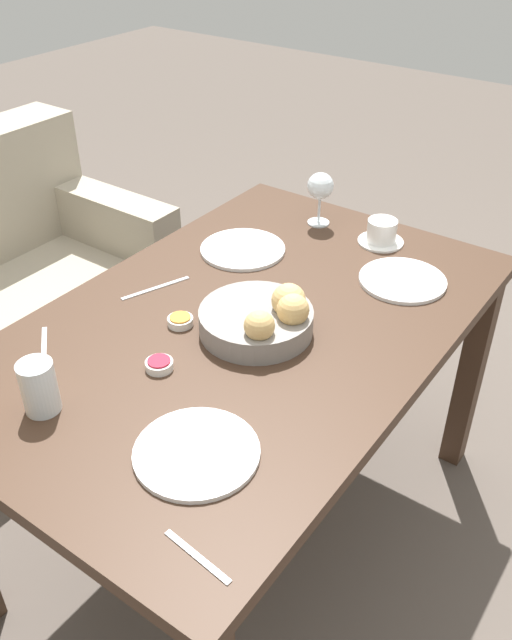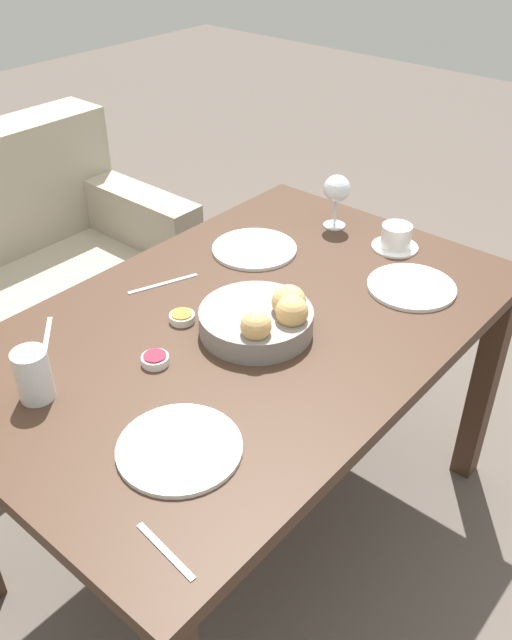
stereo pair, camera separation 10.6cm
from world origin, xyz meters
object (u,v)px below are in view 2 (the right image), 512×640
at_px(bread_basket, 262,319).
at_px(jam_bowl_honey, 182,317).
at_px(fork_silver, 163,284).
at_px(plate_near_left, 179,448).
at_px(wine_glass, 337,190).
at_px(spoon_coffee, 165,551).
at_px(coffee_cup, 396,238).
at_px(jam_bowl_berry, 155,359).
at_px(plate_far_center, 254,249).
at_px(water_tumbler, 33,375).
at_px(knife_silver, 46,341).
at_px(plate_near_right, 411,287).

bearing_deg(bread_basket, jam_bowl_honey, 116.06).
bearing_deg(fork_silver, plate_near_left, -130.17).
distance_m(bread_basket, plate_near_left, 0.40).
bearing_deg(wine_glass, jam_bowl_honey, -178.99).
xyz_separation_m(jam_bowl_honey, fork_silver, (0.08, 0.15, -0.01)).
bearing_deg(spoon_coffee, coffee_cup, 12.45).
bearing_deg(jam_bowl_berry, plate_far_center, 17.56).
distance_m(bread_basket, plate_far_center, 0.39).
xyz_separation_m(bread_basket, plate_near_left, (-0.38, -0.12, -0.03)).
bearing_deg(jam_bowl_berry, plate_near_left, -123.14).
height_order(wine_glass, coffee_cup, wine_glass).
bearing_deg(water_tumbler, coffee_cup, -12.43).
bearing_deg(spoon_coffee, plate_far_center, 32.43).
distance_m(water_tumbler, coffee_cup, 1.03).
relative_size(coffee_cup, jam_bowl_honey, 2.15).
bearing_deg(water_tumbler, jam_bowl_honey, -4.46).
xyz_separation_m(plate_far_center, fork_silver, (-0.28, 0.06, -0.00)).
bearing_deg(knife_silver, water_tumbler, -129.88).
bearing_deg(plate_far_center, wine_glass, -17.18).
bearing_deg(spoon_coffee, water_tumbler, 79.40).
relative_size(plate_near_left, water_tumbler, 2.09).
relative_size(fork_silver, knife_silver, 1.20).
bearing_deg(wine_glass, bread_basket, -161.51).
distance_m(bread_basket, knife_silver, 0.48).
height_order(plate_near_right, jam_bowl_berry, jam_bowl_berry).
distance_m(jam_bowl_honey, spoon_coffee, 0.63).
height_order(plate_far_center, knife_silver, plate_far_center).
distance_m(bread_basket, coffee_cup, 0.55).
xyz_separation_m(jam_bowl_berry, jam_bowl_honey, (0.15, 0.07, 0.00)).
relative_size(water_tumbler, fork_silver, 0.62).
relative_size(wine_glass, jam_bowl_berry, 2.63).
distance_m(jam_bowl_berry, fork_silver, 0.32).
bearing_deg(bread_basket, knife_silver, 134.28).
distance_m(fork_silver, spoon_coffee, 0.80).
distance_m(bread_basket, fork_silver, 0.33).
bearing_deg(spoon_coffee, plate_near_left, 39.96).
xyz_separation_m(coffee_cup, jam_bowl_berry, (-0.78, 0.12, -0.02)).
bearing_deg(coffee_cup, knife_silver, 157.46).
bearing_deg(plate_near_right, plate_near_left, 176.92).
relative_size(plate_near_right, spoon_coffee, 1.58).
bearing_deg(spoon_coffee, knife_silver, 71.11).
relative_size(wine_glass, spoon_coffee, 1.11).
relative_size(fork_silver, spoon_coffee, 1.27).
height_order(plate_near_right, wine_glass, wine_glass).
bearing_deg(knife_silver, plate_near_right, -35.05).
xyz_separation_m(plate_near_left, plate_near_right, (0.76, -0.04, 0.00)).
bearing_deg(knife_silver, bread_basket, -45.72).
bearing_deg(water_tumbler, plate_far_center, 4.89).
distance_m(plate_far_center, water_tumbler, 0.74).
bearing_deg(jam_bowl_berry, plate_near_right, -23.04).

